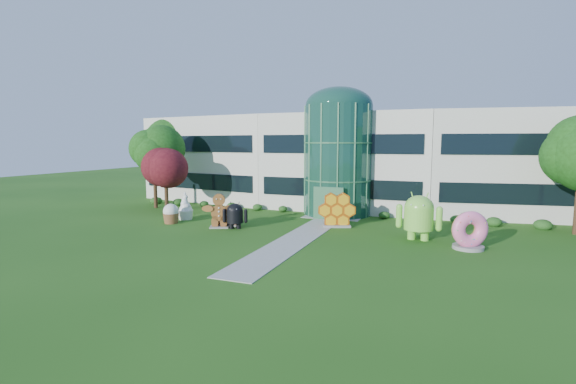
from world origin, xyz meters
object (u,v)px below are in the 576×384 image
at_px(android_green, 419,214).
at_px(android_black, 235,214).
at_px(gingerbread, 219,211).
at_px(donut, 469,230).

bearing_deg(android_green, android_black, -170.70).
xyz_separation_m(android_green, gingerbread, (-14.59, -1.36, -0.44)).
relative_size(android_green, android_black, 1.56).
xyz_separation_m(android_green, android_black, (-13.28, -1.25, -0.64)).
distance_m(donut, gingerbread, 17.66).
height_order(android_green, android_black, android_green).
height_order(donut, gingerbread, gingerbread).
bearing_deg(android_green, gingerbread, -170.71).
bearing_deg(android_black, donut, -16.90).
bearing_deg(android_black, gingerbread, 168.78).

